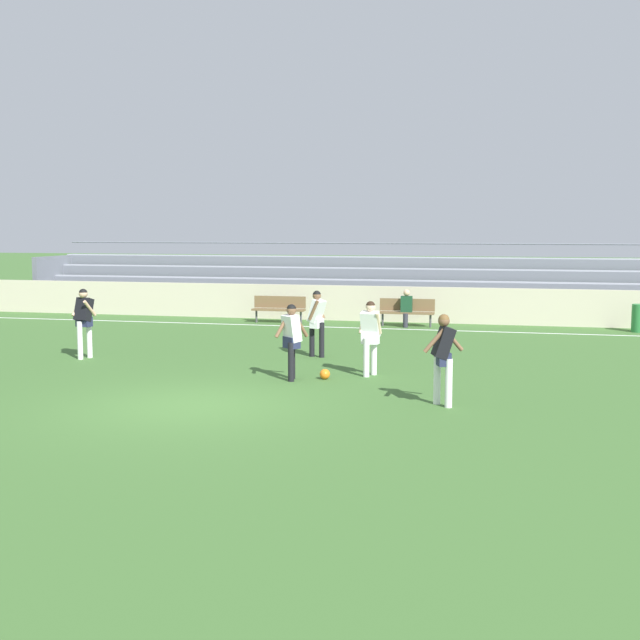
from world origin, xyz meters
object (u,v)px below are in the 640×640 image
player_white_wide_left (292,335)px  soccer_ball (325,374)px  player_dark_on_ball (84,317)px  player_white_challenging (317,318)px  spectator_seated (406,305)px  player_dark_deep_cover (443,351)px  bleacher_stand (380,283)px  trash_bin (639,318)px  bench_far_left (407,310)px  player_white_dropping_back (370,332)px  bench_near_wall_gap (279,307)px

player_white_wide_left → soccer_ball: size_ratio=7.32×
player_dark_on_ball → player_white_challenging: bearing=15.8°
player_white_challenging → spectator_seated: bearing=78.4°
player_dark_deep_cover → bleacher_stand: bearing=103.2°
spectator_seated → player_white_challenging: (-1.37, -6.69, 0.28)m
bleacher_stand → trash_bin: size_ratio=31.72×
bench_far_left → trash_bin: (7.16, 0.21, -0.12)m
trash_bin → player_dark_on_ball: size_ratio=0.50×
player_dark_on_ball → player_white_challenging: (5.49, 1.56, -0.05)m
bench_far_left → spectator_seated: size_ratio=1.49×
player_dark_on_ball → player_white_wide_left: bearing=-15.5°
player_white_dropping_back → player_dark_on_ball: 7.25m
player_white_challenging → bench_near_wall_gap: bearing=113.4°
trash_bin → player_white_dropping_back: 11.51m
trash_bin → soccer_ball: 12.52m
player_white_wide_left → soccer_ball: player_white_wide_left is taller
player_white_dropping_back → player_dark_deep_cover: (1.78, -2.65, 0.03)m
spectator_seated → player_dark_deep_cover: size_ratio=0.73×
player_white_wide_left → player_dark_on_ball: bearing=164.5°
player_white_wide_left → bleacher_stand: bearing=91.4°
player_dark_on_ball → player_dark_deep_cover: 9.60m
bench_far_left → player_white_dropping_back: player_white_dropping_back is taller
bench_far_left → player_dark_deep_cover: size_ratio=1.08×
player_dark_on_ball → bleacher_stand: bearing=66.2°
player_dark_on_ball → soccer_ball: 6.55m
player_white_dropping_back → soccer_ball: size_ratio=7.40×
spectator_seated → player_white_dropping_back: bearing=-87.7°
bench_far_left → player_dark_on_ball: (-6.86, -8.37, 0.48)m
spectator_seated → player_white_wide_left: size_ratio=0.75×
bleacher_stand → bench_near_wall_gap: 4.78m
player_white_dropping_back → player_white_challenging: (-1.73, 2.25, 0.02)m
spectator_seated → player_dark_on_ball: 10.73m
spectator_seated → player_dark_deep_cover: 11.80m
player_dark_deep_cover → player_white_challenging: bearing=125.7°
player_dark_on_ball → soccer_ball: bearing=-11.7°
player_white_wide_left → trash_bin: bearing=50.7°
player_white_wide_left → soccer_ball: (0.66, 0.26, -0.84)m
player_white_wide_left → player_dark_deep_cover: (3.31, -1.77, 0.04)m
bench_near_wall_gap → player_dark_on_ball: player_dark_on_ball is taller
spectator_seated → player_white_challenging: player_white_challenging is taller
player_dark_on_ball → soccer_ball: player_dark_on_ball is taller
player_white_dropping_back → player_dark_deep_cover: 3.19m
soccer_ball → player_white_wide_left: bearing=-158.7°
trash_bin → spectator_seated: bearing=-177.4°
soccer_ball → bench_near_wall_gap: bearing=111.5°
bench_far_left → soccer_ball: size_ratio=8.18×
player_dark_on_ball → player_dark_deep_cover: (9.00, -3.35, -0.04)m
player_white_wide_left → bench_far_left: bearing=83.3°
spectator_seated → player_white_dropping_back: size_ratio=0.74×
bench_near_wall_gap → player_white_challenging: player_white_challenging is taller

